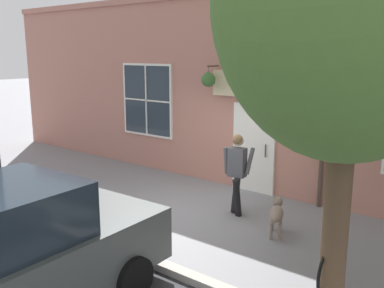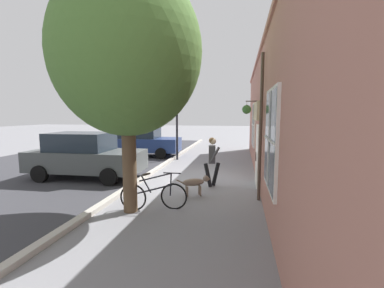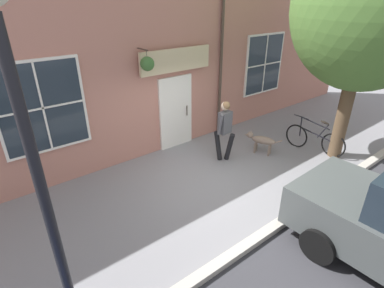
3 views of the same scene
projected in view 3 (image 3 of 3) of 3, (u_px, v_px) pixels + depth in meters
name	position (u px, v px, depth m)	size (l,w,h in m)	color
ground_plane	(214.00, 180.00, 7.36)	(90.00, 90.00, 0.00)	gray
storefront_facade	(159.00, 67.00, 7.97)	(0.95, 18.00, 4.72)	#B27566
pedestrian_walking	(225.00, 126.00, 7.87)	(0.57, 0.55, 1.68)	black
dog_on_leash	(261.00, 140.00, 8.47)	(1.01, 0.52, 0.62)	#7F6B5B
street_tree_by_curb	(373.00, 9.00, 6.79)	(3.61, 3.25, 5.89)	brown
leaning_bicycle	(314.00, 139.00, 8.61)	(1.71, 0.34, 1.01)	black
street_lamp	(30.00, 148.00, 2.66)	(0.32, 0.32, 4.33)	black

